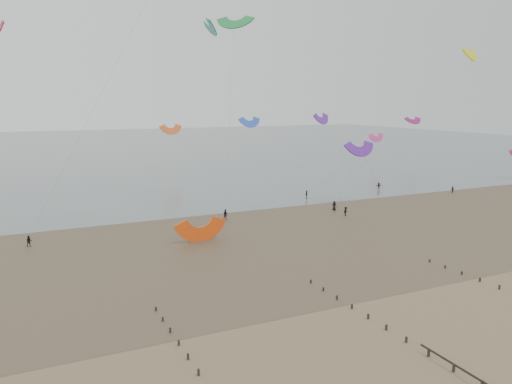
% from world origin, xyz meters
% --- Properties ---
extents(ground, '(500.00, 500.00, 0.00)m').
position_xyz_m(ground, '(0.00, 0.00, 0.00)').
color(ground, brown).
rests_on(ground, ground).
extents(sea_and_shore, '(500.00, 665.00, 0.03)m').
position_xyz_m(sea_and_shore, '(-4.08, 34.40, 0.01)').
color(sea_and_shore, '#475654').
rests_on(sea_and_shore, ground).
extents(kitesurfers, '(113.33, 21.00, 1.87)m').
position_xyz_m(kitesurfers, '(20.94, 47.67, 0.86)').
color(kitesurfers, black).
rests_on(kitesurfers, ground).
extents(grounded_kite, '(7.25, 5.87, 3.77)m').
position_xyz_m(grounded_kite, '(-1.59, 34.26, 0.00)').
color(grounded_kite, '#FE4F10').
rests_on(grounded_kite, ground).
extents(kites_airborne, '(239.66, 109.16, 41.74)m').
position_xyz_m(kites_airborne, '(-16.40, 87.72, 22.34)').
color(kites_airborne, green).
rests_on(kites_airborne, ground).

